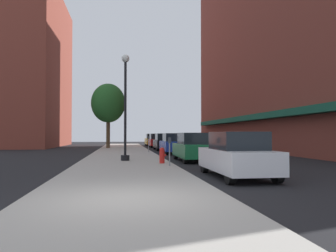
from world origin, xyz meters
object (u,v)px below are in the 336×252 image
(car_green, at_px, (193,147))
(car_red, at_px, (157,141))
(car_white, at_px, (237,155))
(car_black, at_px, (164,142))
(lamppost, at_px, (125,105))
(parking_meter_far, at_px, (170,148))
(car_yellow, at_px, (152,140))
(parking_meter_near, at_px, (149,142))
(fire_hydrant, at_px, (162,155))
(car_blue, at_px, (174,144))
(tree_near, at_px, (108,103))

(car_green, relative_size, car_red, 1.00)
(car_white, bearing_deg, car_black, 87.76)
(lamppost, relative_size, parking_meter_far, 4.50)
(car_black, bearing_deg, car_red, 89.42)
(car_yellow, bearing_deg, parking_meter_far, -92.23)
(parking_meter_near, bearing_deg, fire_hydrant, -90.96)
(parking_meter_far, xyz_separation_m, car_white, (1.95, -3.52, -0.14))
(car_green, distance_m, car_red, 20.38)
(parking_meter_far, relative_size, car_green, 0.30)
(parking_meter_far, bearing_deg, fire_hydrant, 97.18)
(parking_meter_near, height_order, car_green, car_green)
(car_blue, height_order, car_yellow, same)
(parking_meter_far, bearing_deg, car_black, 83.54)
(parking_meter_near, bearing_deg, car_red, 80.95)
(lamppost, relative_size, car_green, 1.37)
(parking_meter_far, xyz_separation_m, car_blue, (1.95, 11.14, -0.14))
(fire_hydrant, relative_size, parking_meter_far, 0.60)
(parking_meter_far, bearing_deg, tree_near, 99.94)
(car_green, bearing_deg, car_white, -89.45)
(parking_meter_far, relative_size, car_blue, 0.30)
(fire_hydrant, xyz_separation_m, car_black, (2.13, 15.81, 0.29))
(parking_meter_near, distance_m, car_black, 5.65)
(tree_near, bearing_deg, car_blue, -59.92)
(car_black, bearing_deg, lamppost, -106.48)
(lamppost, height_order, car_white, lamppost)
(car_red, bearing_deg, car_yellow, 91.53)
(lamppost, distance_m, car_red, 21.30)
(fire_hydrant, relative_size, car_red, 0.18)
(car_white, xyz_separation_m, car_blue, (0.00, 14.65, 0.00))
(parking_meter_near, xyz_separation_m, car_green, (1.95, -8.15, -0.14))
(lamppost, bearing_deg, fire_hydrant, -47.09)
(car_red, bearing_deg, car_green, -88.47)
(fire_hydrant, height_order, parking_meter_near, parking_meter_near)
(parking_meter_near, bearing_deg, car_green, -76.54)
(lamppost, relative_size, car_white, 1.37)
(car_green, bearing_deg, car_black, 90.55)
(car_white, height_order, car_yellow, same)
(fire_hydrant, height_order, car_blue, car_blue)
(car_blue, bearing_deg, tree_near, 120.85)
(fire_hydrant, bearing_deg, car_black, 82.34)
(lamppost, xyz_separation_m, parking_meter_far, (2.00, -3.36, -2.25))
(car_green, bearing_deg, fire_hydrant, -131.44)
(parking_meter_near, bearing_deg, tree_near, 112.31)
(lamppost, bearing_deg, car_green, 5.88)
(tree_near, bearing_deg, car_white, -77.04)
(car_white, bearing_deg, lamppost, 117.61)
(car_blue, distance_m, car_yellow, 18.94)
(parking_meter_far, relative_size, car_black, 0.30)
(fire_hydrant, height_order, car_green, car_green)
(parking_meter_near, distance_m, car_red, 12.39)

